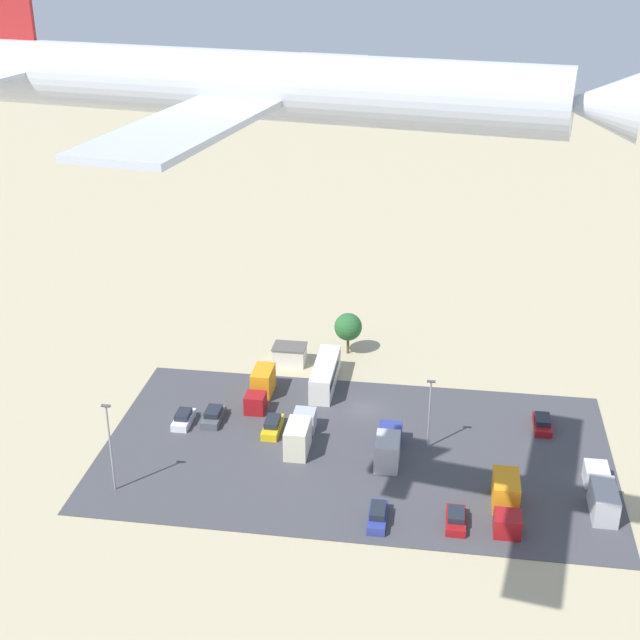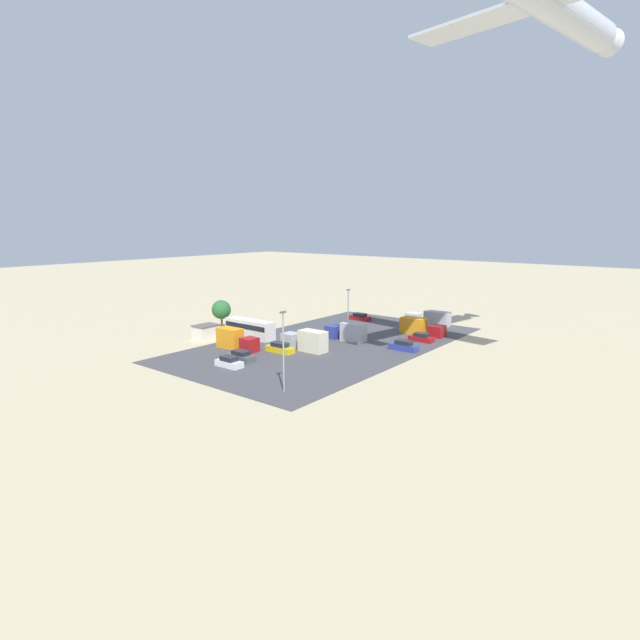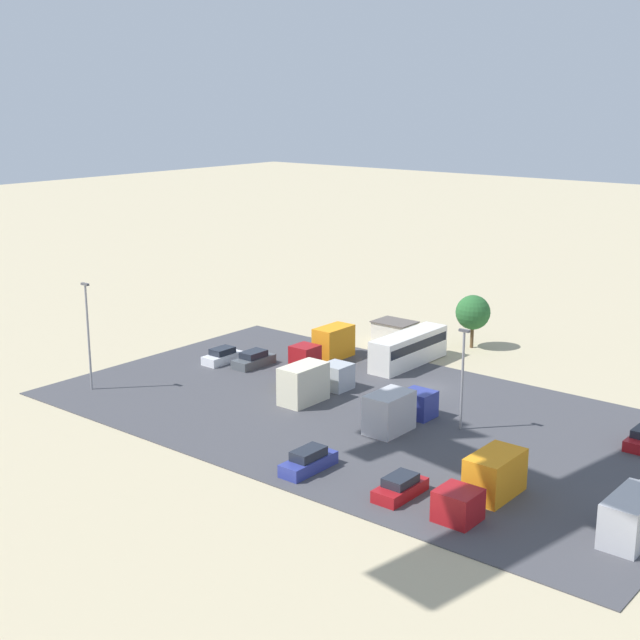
{
  "view_description": "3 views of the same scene",
  "coord_description": "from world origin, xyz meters",
  "px_view_note": "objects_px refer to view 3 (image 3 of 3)",
  "views": [
    {
      "loc": [
        -8.22,
        90.77,
        53.36
      ],
      "look_at": [
        1.63,
        24.55,
        22.63
      ],
      "focal_mm": 50.0,
      "sensor_mm": 36.0,
      "label": 1
    },
    {
      "loc": [
        65.4,
        58.59,
        19.92
      ],
      "look_at": [
        3.08,
        9.2,
        4.56
      ],
      "focal_mm": 28.0,
      "sensor_mm": 36.0,
      "label": 2
    },
    {
      "loc": [
        -41.3,
        66.1,
        26.09
      ],
      "look_at": [
        3.82,
        10.88,
        7.96
      ],
      "focal_mm": 50.0,
      "sensor_mm": 36.0,
      "label": 3
    }
  ],
  "objects_px": {
    "bus": "(409,348)",
    "parked_car_4": "(309,461)",
    "parked_car_1": "(400,487)",
    "shed_building": "(394,333)",
    "parked_truck_1": "(313,382)",
    "parked_truck_2": "(640,511)",
    "parked_truck_0": "(485,483)",
    "parked_car_2": "(301,376)",
    "parked_truck_4": "(326,346)",
    "parked_car_5": "(254,360)",
    "parked_truck_3": "(398,410)",
    "parked_car_0": "(223,356)"
  },
  "relations": [
    {
      "from": "parked_truck_1",
      "to": "parked_truck_3",
      "type": "xyz_separation_m",
      "value": [
        -9.76,
        1.13,
        -0.07
      ]
    },
    {
      "from": "parked_truck_1",
      "to": "parked_truck_2",
      "type": "bearing_deg",
      "value": -11.3
    },
    {
      "from": "parked_car_1",
      "to": "shed_building",
      "type": "bearing_deg",
      "value": 125.22
    },
    {
      "from": "parked_car_2",
      "to": "parked_truck_0",
      "type": "bearing_deg",
      "value": -23.87
    },
    {
      "from": "parked_truck_4",
      "to": "parked_car_4",
      "type": "bearing_deg",
      "value": 126.3
    },
    {
      "from": "parked_truck_1",
      "to": "parked_car_1",
      "type": "bearing_deg",
      "value": -33.93
    },
    {
      "from": "parked_truck_3",
      "to": "parked_truck_1",
      "type": "bearing_deg",
      "value": 173.38
    },
    {
      "from": "parked_car_4",
      "to": "parked_truck_1",
      "type": "relative_size",
      "value": 0.58
    },
    {
      "from": "parked_truck_3",
      "to": "parked_car_5",
      "type": "bearing_deg",
      "value": 166.72
    },
    {
      "from": "parked_truck_1",
      "to": "parked_truck_4",
      "type": "xyz_separation_m",
      "value": [
        6.34,
        -9.63,
        -0.05
      ]
    },
    {
      "from": "parked_car_1",
      "to": "parked_truck_1",
      "type": "distance_m",
      "value": 20.59
    },
    {
      "from": "parked_car_5",
      "to": "parked_car_2",
      "type": "bearing_deg",
      "value": 170.58
    },
    {
      "from": "bus",
      "to": "parked_car_1",
      "type": "distance_m",
      "value": 30.05
    },
    {
      "from": "shed_building",
      "to": "parked_car_2",
      "type": "xyz_separation_m",
      "value": [
        -1.04,
        16.67,
        -0.54
      ]
    },
    {
      "from": "parked_car_1",
      "to": "parked_truck_2",
      "type": "height_order",
      "value": "parked_truck_2"
    },
    {
      "from": "shed_building",
      "to": "parked_truck_0",
      "type": "height_order",
      "value": "parked_truck_0"
    },
    {
      "from": "shed_building",
      "to": "parked_truck_4",
      "type": "bearing_deg",
      "value": 79.5
    },
    {
      "from": "parked_truck_1",
      "to": "parked_truck_3",
      "type": "bearing_deg",
      "value": -6.62
    },
    {
      "from": "parked_car_1",
      "to": "parked_truck_2",
      "type": "bearing_deg",
      "value": 20.45
    },
    {
      "from": "bus",
      "to": "parked_car_2",
      "type": "distance_m",
      "value": 12.13
    },
    {
      "from": "parked_truck_0",
      "to": "parked_car_5",
      "type": "bearing_deg",
      "value": -20.89
    },
    {
      "from": "parked_car_2",
      "to": "parked_truck_3",
      "type": "bearing_deg",
      "value": -15.31
    },
    {
      "from": "shed_building",
      "to": "parked_car_1",
      "type": "distance_m",
      "value": 37.53
    },
    {
      "from": "parked_car_1",
      "to": "parked_truck_0",
      "type": "relative_size",
      "value": 0.51
    },
    {
      "from": "bus",
      "to": "parked_truck_4",
      "type": "xyz_separation_m",
      "value": [
        7.17,
        4.15,
        -0.23
      ]
    },
    {
      "from": "bus",
      "to": "parked_car_1",
      "type": "xyz_separation_m",
      "value": [
        -16.24,
        25.26,
        -1.11
      ]
    },
    {
      "from": "parked_car_4",
      "to": "parked_truck_4",
      "type": "height_order",
      "value": "parked_truck_4"
    },
    {
      "from": "parked_car_2",
      "to": "bus",
      "type": "bearing_deg",
      "value": 68.85
    },
    {
      "from": "parked_car_2",
      "to": "parked_car_5",
      "type": "xyz_separation_m",
      "value": [
        7.15,
        -1.19,
        -0.02
      ]
    },
    {
      "from": "parked_car_2",
      "to": "parked_truck_4",
      "type": "height_order",
      "value": "parked_truck_4"
    },
    {
      "from": "shed_building",
      "to": "parked_car_2",
      "type": "distance_m",
      "value": 16.71
    },
    {
      "from": "parked_car_4",
      "to": "parked_truck_4",
      "type": "distance_m",
      "value": 27.03
    },
    {
      "from": "bus",
      "to": "parked_car_2",
      "type": "height_order",
      "value": "bus"
    },
    {
      "from": "parked_car_5",
      "to": "parked_truck_1",
      "type": "distance_m",
      "value": 11.33
    },
    {
      "from": "bus",
      "to": "parked_car_4",
      "type": "bearing_deg",
      "value": 108.79
    },
    {
      "from": "bus",
      "to": "parked_truck_2",
      "type": "height_order",
      "value": "bus"
    },
    {
      "from": "parked_car_5",
      "to": "parked_truck_2",
      "type": "bearing_deg",
      "value": 166.66
    },
    {
      "from": "parked_truck_0",
      "to": "parked_car_2",
      "type": "bearing_deg",
      "value": -23.87
    },
    {
      "from": "parked_car_2",
      "to": "parked_truck_1",
      "type": "bearing_deg",
      "value": -35.36
    },
    {
      "from": "bus",
      "to": "parked_truck_3",
      "type": "distance_m",
      "value": 17.38
    },
    {
      "from": "shed_building",
      "to": "parked_truck_3",
      "type": "relative_size",
      "value": 0.58
    },
    {
      "from": "parked_car_0",
      "to": "parked_car_5",
      "type": "bearing_deg",
      "value": 18.58
    },
    {
      "from": "bus",
      "to": "parked_car_2",
      "type": "xyz_separation_m",
      "value": [
        4.36,
        11.27,
        -1.06
      ]
    },
    {
      "from": "parked_car_1",
      "to": "parked_truck_0",
      "type": "xyz_separation_m",
      "value": [
        -4.77,
        -2.76,
        0.74
      ]
    },
    {
      "from": "parked_truck_3",
      "to": "parked_truck_4",
      "type": "bearing_deg",
      "value": 146.25
    },
    {
      "from": "shed_building",
      "to": "parked_truck_4",
      "type": "distance_m",
      "value": 9.71
    },
    {
      "from": "shed_building",
      "to": "parked_car_1",
      "type": "xyz_separation_m",
      "value": [
        -21.64,
        30.66,
        -0.59
      ]
    },
    {
      "from": "parked_truck_1",
      "to": "parked_truck_3",
      "type": "relative_size",
      "value": 1.09
    },
    {
      "from": "bus",
      "to": "parked_truck_0",
      "type": "height_order",
      "value": "bus"
    },
    {
      "from": "bus",
      "to": "parked_truck_1",
      "type": "bearing_deg",
      "value": 86.55
    }
  ]
}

